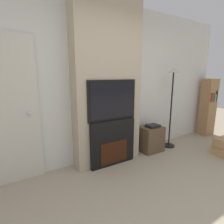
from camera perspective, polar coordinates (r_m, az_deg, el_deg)
name	(u,v)px	position (r m, az deg, el deg)	size (l,w,h in m)	color
wall_back	(102,84)	(3.08, -3.20, 9.03)	(6.00, 0.06, 2.70)	silver
chimney_breast	(107,85)	(2.93, -1.53, 8.88)	(1.18, 0.30, 2.70)	tan
fireplace	(112,142)	(3.01, 0.01, -9.85)	(0.82, 0.15, 0.79)	black
television	(112,100)	(2.82, 0.03, 3.88)	(0.87, 0.07, 0.65)	black
floor_lamp	(172,92)	(3.77, 19.06, 6.05)	(0.25, 0.25, 1.66)	black
media_stand	(151,138)	(3.62, 12.63, -8.44)	(0.45, 0.34, 0.56)	brown
bookshelf	(208,107)	(5.03, 28.84, 1.38)	(0.36, 0.27, 1.42)	#997047
entry_door	(2,113)	(2.72, -32.37, -0.21)	(0.93, 0.09, 2.04)	beige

